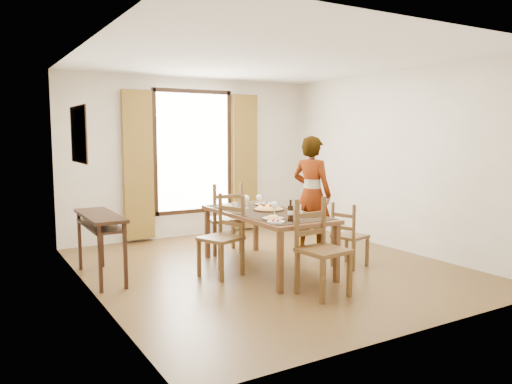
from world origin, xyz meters
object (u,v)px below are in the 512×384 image
dining_table (266,216)px  pasta_platter (268,207)px  man (312,194)px  console_table (100,223)px

dining_table → pasta_platter: (0.08, 0.06, 0.11)m
man → dining_table: bearing=91.6°
console_table → dining_table: console_table is taller
pasta_platter → man: bearing=22.3°
dining_table → pasta_platter: 0.15m
console_table → pasta_platter: 2.12m
console_table → dining_table: bearing=-17.6°
dining_table → pasta_platter: bearing=40.6°
man → pasta_platter: size_ratio=4.32×
dining_table → man: man is taller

